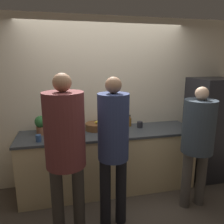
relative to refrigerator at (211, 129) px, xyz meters
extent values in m
plane|color=#4C4238|center=(-1.75, -0.38, -0.84)|extent=(14.00, 14.00, 0.00)
cube|color=beige|center=(-1.75, 0.35, 0.46)|extent=(5.20, 0.06, 2.60)
cube|color=beige|center=(-1.75, 0.01, -0.39)|extent=(2.58, 0.68, 0.89)
cube|color=#383D42|center=(-1.75, 0.01, 0.07)|extent=(2.61, 0.71, 0.03)
cube|color=#232328|center=(0.00, 0.00, 0.00)|extent=(0.70, 0.65, 1.68)
cylinder|color=#99999E|center=(-0.21, -0.34, 0.08)|extent=(0.02, 0.02, 0.59)
cylinder|color=#38332D|center=(-2.51, -0.87, -0.40)|extent=(0.13, 0.13, 0.88)
cylinder|color=#38332D|center=(-2.28, -0.87, -0.40)|extent=(0.13, 0.13, 0.88)
cylinder|color=brown|center=(-2.40, -0.87, 0.43)|extent=(0.41, 0.41, 0.77)
sphere|color=#936B4C|center=(-2.40, -0.87, 0.91)|extent=(0.18, 0.18, 0.18)
cylinder|color=black|center=(-1.96, -0.78, -0.41)|extent=(0.13, 0.13, 0.86)
cylinder|color=black|center=(-1.77, -0.78, -0.41)|extent=(0.13, 0.13, 0.86)
cylinder|color=navy|center=(-1.87, -0.78, 0.40)|extent=(0.35, 0.35, 0.75)
sphere|color=#936B4C|center=(-1.87, -0.78, 0.86)|extent=(0.18, 0.18, 0.18)
cylinder|color=#4C4742|center=(-0.83, -0.68, -0.44)|extent=(0.13, 0.13, 0.79)
cylinder|color=#4C4742|center=(-0.61, -0.68, -0.44)|extent=(0.13, 0.13, 0.79)
cylinder|color=#333D47|center=(-0.72, -0.68, 0.29)|extent=(0.40, 0.40, 0.69)
sphere|color=#DBAD89|center=(-0.72, -0.68, 0.72)|extent=(0.16, 0.16, 0.16)
cylinder|color=brown|center=(-1.93, 0.13, 0.13)|extent=(0.31, 0.31, 0.10)
ellipsoid|color=yellow|center=(-1.89, 0.13, 0.21)|extent=(0.15, 0.12, 0.04)
cylinder|color=silver|center=(-2.34, 0.26, 0.16)|extent=(0.13, 0.13, 0.15)
cylinder|color=#99754C|center=(-2.35, 0.26, 0.24)|extent=(0.01, 0.05, 0.19)
cylinder|color=#99754C|center=(-2.33, 0.27, 0.24)|extent=(0.03, 0.04, 0.19)
cylinder|color=#99754C|center=(-2.34, 0.25, 0.24)|extent=(0.04, 0.01, 0.19)
cylinder|color=brown|center=(-1.37, 0.19, 0.15)|extent=(0.06, 0.06, 0.13)
cylinder|color=brown|center=(-1.37, 0.19, 0.23)|extent=(0.03, 0.03, 0.04)
cylinder|color=black|center=(-1.37, 0.19, 0.26)|extent=(0.03, 0.03, 0.01)
cylinder|color=#28282D|center=(-1.23, 0.08, 0.13)|extent=(0.09, 0.09, 0.10)
cylinder|color=#335184|center=(-2.73, -0.20, 0.13)|extent=(0.07, 0.07, 0.09)
cylinder|color=#9E6042|center=(-2.71, 0.10, 0.14)|extent=(0.14, 0.14, 0.11)
sphere|color=#2D6B33|center=(-2.71, 0.10, 0.27)|extent=(0.17, 0.17, 0.17)
camera|label=1|loc=(-2.40, -3.03, 1.12)|focal=35.00mm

